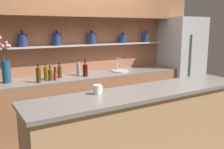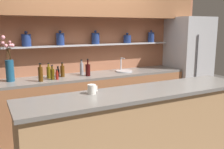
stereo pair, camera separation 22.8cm
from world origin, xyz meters
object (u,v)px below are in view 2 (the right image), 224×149
Objects in this scene: bottle_sauce_7 at (58,72)px; bottle_wine_5 at (88,70)px; refrigerator at (188,64)px; bottle_oil_0 at (52,74)px; bottle_oil_6 at (49,72)px; bottle_sauce_3 at (57,75)px; coffee_mug at (92,89)px; sink_fixture at (124,70)px; bottle_spirit_2 at (82,68)px; bottle_spirit_4 at (62,71)px; bottle_spirit_1 at (41,74)px; flower_vase at (9,66)px.

bottle_wine_5 is at bearing -24.47° from bottle_sauce_7.
refrigerator reaches higher than bottle_oil_0.
bottle_oil_6 is (-2.86, 0.07, 0.06)m from refrigerator.
coffee_mug reaches higher than bottle_sauce_3.
sink_fixture is 1.23× the size of bottle_oil_6.
sink_fixture is 1.18× the size of bottle_spirit_2.
bottle_wine_5 is (0.40, -0.12, 0.01)m from bottle_spirit_4.
bottle_oil_6 is 1.48× the size of bottle_sauce_7.
bottle_spirit_4 is at bearing 178.33° from sink_fixture.
coffee_mug is at bearing -92.73° from bottle_sauce_7.
bottle_sauce_3 is at bearing -178.25° from refrigerator.
bottle_spirit_1 is (-0.19, -0.06, 0.03)m from bottle_oil_0.
bottle_spirit_1 is at bearing -174.46° from bottle_wine_5.
bottle_oil_0 reaches higher than bottle_sauce_3.
refrigerator reaches higher than flower_vase.
flower_vase is at bearing 164.81° from bottle_oil_0.
bottle_spirit_1 is 1.16× the size of bottle_spirit_4.
bottle_spirit_1 is at bearing -177.88° from refrigerator.
refrigerator is at bearing -3.25° from bottle_spirit_2.
bottle_spirit_2 reaches higher than bottle_spirit_4.
flower_vase is 0.63m from bottle_oil_0.
refrigerator is 2.84m from bottle_oil_0.
bottle_sauce_3 is 0.18m from bottle_oil_6.
flower_vase is 1.69m from coffee_mug.
bottle_spirit_4 is at bearing 178.23° from refrigerator.
bottle_wine_5 reaches higher than bottle_sauce_3.
refrigerator is 3.03m from bottle_spirit_1.
coffee_mug is at bearing -152.40° from refrigerator.
bottle_sauce_7 is (-0.05, 0.08, -0.03)m from bottle_spirit_4.
bottle_oil_6 is (-0.22, -0.01, 0.00)m from bottle_spirit_4.
sink_fixture is at bearing -5.94° from bottle_spirit_2.
bottle_oil_6 is (-0.62, 0.11, -0.00)m from bottle_wine_5.
bottle_oil_6 is (-0.02, 0.13, 0.01)m from bottle_oil_0.
bottle_sauce_7 is at bearing 155.53° from bottle_wine_5.
sink_fixture is 1.83× the size of bottle_sauce_7.
bottle_wine_5 reaches higher than bottle_sauce_7.
sink_fixture is 1.28× the size of bottle_spirit_4.
refrigerator reaches higher than bottle_spirit_2.
bottle_wine_5 reaches higher than bottle_spirit_4.
bottle_wine_5 is at bearing 5.24° from bottle_sauce_3.
bottle_spirit_1 is 0.25m from bottle_oil_6.
flower_vase is at bearing 113.18° from coffee_mug.
bottle_spirit_4 is 1.53m from coffee_mug.
bottle_sauce_3 is 0.53m from bottle_wine_5.
refrigerator is 2.81× the size of flower_vase.
refrigerator is 2.64m from bottle_spirit_4.
bottle_spirit_4 is 1.43× the size of bottle_sauce_7.
bottle_oil_0 is at bearing 16.55° from bottle_spirit_1.
refrigerator reaches higher than coffee_mug.
bottle_wine_5 is at bearing -74.13° from bottle_spirit_2.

